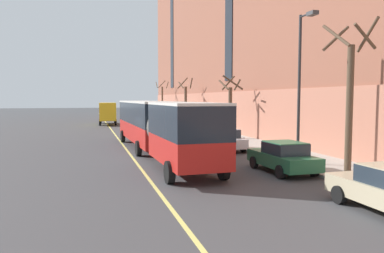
# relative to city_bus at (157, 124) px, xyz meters

# --- Properties ---
(ground_plane) EXTENTS (260.00, 260.00, 0.00)m
(ground_plane) POSITION_rel_city_bus_xyz_m (-0.60, -0.56, -2.04)
(ground_plane) COLOR #424244
(sidewalk) EXTENTS (4.05, 160.00, 0.15)m
(sidewalk) POSITION_rel_city_bus_xyz_m (8.12, 2.44, -1.97)
(sidewalk) COLOR #ADA89E
(sidewalk) RESTS_ON ground
(city_bus) EXTENTS (3.41, 19.70, 3.50)m
(city_bus) POSITION_rel_city_bus_xyz_m (0.00, 0.00, 0.00)
(city_bus) COLOR red
(city_bus) RESTS_ON ground
(parked_car_silver_0) EXTENTS (2.06, 4.44, 1.56)m
(parked_car_silver_0) POSITION_rel_city_bus_xyz_m (4.99, 0.73, -1.26)
(parked_car_silver_0) COLOR #B7B7BC
(parked_car_silver_0) RESTS_ON ground
(parked_car_silver_1) EXTENTS (1.93, 4.43, 1.56)m
(parked_car_silver_1) POSITION_rel_city_bus_xyz_m (5.01, 25.12, -1.26)
(parked_car_silver_1) COLOR #B7B7BC
(parked_car_silver_1) RESTS_ON ground
(parked_car_green_2) EXTENTS (2.09, 4.41, 1.56)m
(parked_car_green_2) POSITION_rel_city_bus_xyz_m (5.02, -7.58, -1.26)
(parked_car_green_2) COLOR #23603D
(parked_car_green_2) RESTS_ON ground
(parked_car_silver_3) EXTENTS (2.11, 4.43, 1.56)m
(parked_car_silver_3) POSITION_rel_city_bus_xyz_m (4.81, 10.61, -1.26)
(parked_car_silver_3) COLOR #B7B7BC
(parked_car_silver_3) RESTS_ON ground
(parked_car_silver_4) EXTENTS (2.03, 4.63, 1.56)m
(parked_car_silver_4) POSITION_rel_city_bus_xyz_m (4.88, 31.67, -1.26)
(parked_car_silver_4) COLOR #B7B7BC
(parked_car_silver_4) RESTS_ON ground
(parked_car_red_6) EXTENTS (1.96, 4.81, 1.56)m
(parked_car_red_6) POSITION_rel_city_bus_xyz_m (4.86, 18.63, -1.26)
(parked_car_red_6) COLOR #B21E19
(parked_car_red_6) RESTS_ON ground
(box_truck) EXTENTS (2.61, 7.56, 3.10)m
(box_truck) POSITION_rel_city_bus_xyz_m (-1.65, 29.71, -0.28)
(box_truck) COLOR gold
(box_truck) RESTS_ON ground
(street_tree_near_corner) EXTENTS (2.17, 2.18, 7.32)m
(street_tree_near_corner) POSITION_rel_city_bus_xyz_m (7.88, -8.76, 1.90)
(street_tree_near_corner) COLOR brown
(street_tree_near_corner) RESTS_ON sidewalk
(street_tree_mid_block) EXTENTS (1.86, 1.77, 5.61)m
(street_tree_mid_block) POSITION_rel_city_bus_xyz_m (7.88, 6.95, 0.99)
(street_tree_mid_block) COLOR brown
(street_tree_mid_block) RESTS_ON sidewalk
(street_tree_far_uptown) EXTENTS (1.84, 1.83, 6.32)m
(street_tree_far_uptown) POSITION_rel_city_bus_xyz_m (7.89, 22.78, 1.17)
(street_tree_far_uptown) COLOR brown
(street_tree_far_uptown) RESTS_ON sidewalk
(street_tree_far_downtown) EXTENTS (2.05, 1.98, 6.65)m
(street_tree_far_downtown) POSITION_rel_city_bus_xyz_m (7.88, 38.53, 1.43)
(street_tree_far_downtown) COLOR brown
(street_tree_far_downtown) RESTS_ON sidewalk
(street_lamp) EXTENTS (0.36, 1.48, 7.98)m
(street_lamp) POSITION_rel_city_bus_xyz_m (6.69, -6.39, 2.91)
(street_lamp) COLOR #2D2D30
(street_lamp) RESTS_ON sidewalk
(fire_hydrant) EXTENTS (0.42, 0.24, 0.72)m
(fire_hydrant) POSITION_rel_city_bus_xyz_m (6.59, 0.92, -1.55)
(fire_hydrant) COLOR red
(fire_hydrant) RESTS_ON sidewalk
(lane_centerline) EXTENTS (0.16, 140.00, 0.01)m
(lane_centerline) POSITION_rel_city_bus_xyz_m (-1.70, 2.44, -2.04)
(lane_centerline) COLOR #E0D66B
(lane_centerline) RESTS_ON ground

